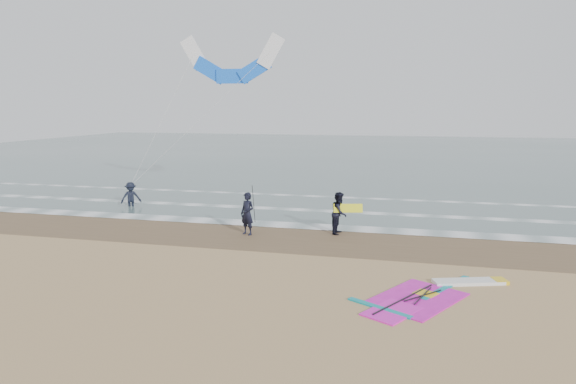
% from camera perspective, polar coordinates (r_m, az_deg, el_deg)
% --- Properties ---
extents(ground, '(120.00, 120.00, 0.00)m').
position_cam_1_polar(ground, '(16.83, -0.84, -10.29)').
color(ground, tan).
rests_on(ground, ground).
extents(sea_water, '(120.00, 80.00, 0.02)m').
position_cam_1_polar(sea_water, '(63.71, 10.08, 4.20)').
color(sea_water, '#47605E').
rests_on(sea_water, ground).
extents(wet_sand_band, '(120.00, 5.00, 0.01)m').
position_cam_1_polar(wet_sand_band, '(22.43, 3.02, -5.23)').
color(wet_sand_band, brown).
rests_on(wet_sand_band, ground).
extents(foam_waterline, '(120.00, 9.15, 0.02)m').
position_cam_1_polar(foam_waterline, '(26.69, 4.80, -2.81)').
color(foam_waterline, white).
rests_on(foam_waterline, ground).
extents(windsurf_rig, '(4.92, 4.66, 0.12)m').
position_cam_1_polar(windsurf_rig, '(16.58, 15.80, -10.86)').
color(windsurf_rig, white).
rests_on(windsurf_rig, ground).
extents(person_standing, '(0.83, 0.70, 1.92)m').
position_cam_1_polar(person_standing, '(23.00, -4.54, -2.42)').
color(person_standing, black).
rests_on(person_standing, ground).
extents(person_walking, '(0.81, 0.99, 1.91)m').
position_cam_1_polar(person_walking, '(23.26, 5.73, -2.33)').
color(person_walking, black).
rests_on(person_walking, ground).
extents(person_wading, '(1.31, 1.23, 1.78)m').
position_cam_1_polar(person_wading, '(30.74, -17.09, 0.06)').
color(person_wading, black).
rests_on(person_wading, ground).
extents(held_pole, '(0.17, 0.86, 1.82)m').
position_cam_1_polar(held_pole, '(22.82, -3.84, -1.36)').
color(held_pole, black).
rests_on(held_pole, ground).
extents(carried_kiteboard, '(1.30, 0.51, 0.39)m').
position_cam_1_polar(carried_kiteboard, '(23.07, 6.69, -1.80)').
color(carried_kiteboard, yellow).
rests_on(carried_kiteboard, ground).
extents(surf_kite, '(8.41, 3.15, 8.66)m').
position_cam_1_polar(surf_kite, '(30.94, -6.28, 13.91)').
color(surf_kite, white).
rests_on(surf_kite, ground).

